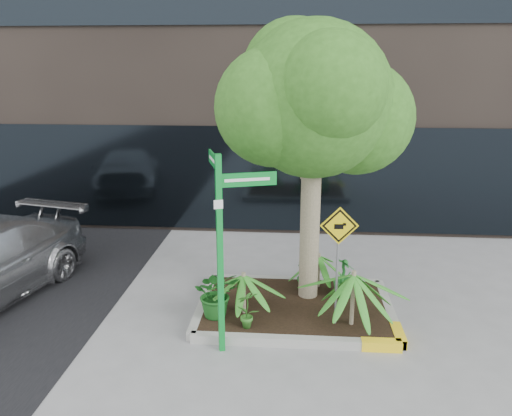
{
  "coord_description": "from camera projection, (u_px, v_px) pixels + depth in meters",
  "views": [
    {
      "loc": [
        0.14,
        -7.54,
        4.13
      ],
      "look_at": [
        -0.47,
        0.2,
        1.89
      ],
      "focal_mm": 35.0,
      "sensor_mm": 36.0,
      "label": 1
    }
  ],
  "objects": [
    {
      "name": "ground",
      "position": [
        283.0,
        320.0,
        8.38
      ],
      "size": [
        80.0,
        80.0,
        0.0
      ],
      "primitive_type": "plane",
      "color": "gray",
      "rests_on": "ground"
    },
    {
      "name": "planter",
      "position": [
        297.0,
        307.0,
        8.6
      ],
      "size": [
        3.35,
        2.36,
        0.15
      ],
      "color": "#9E9E99",
      "rests_on": "ground"
    },
    {
      "name": "tree",
      "position": [
        314.0,
        100.0,
        8.02
      ],
      "size": [
        3.27,
        2.9,
        4.9
      ],
      "color": "tan",
      "rests_on": "ground"
    },
    {
      "name": "palm_front",
      "position": [
        354.0,
        275.0,
        7.71
      ],
      "size": [
        1.02,
        1.02,
        1.14
      ],
      "color": "tan",
      "rests_on": "ground"
    },
    {
      "name": "palm_left",
      "position": [
        244.0,
        275.0,
        8.13
      ],
      "size": [
        0.81,
        0.81,
        0.89
      ],
      "color": "tan",
      "rests_on": "ground"
    },
    {
      "name": "palm_back",
      "position": [
        319.0,
        256.0,
        9.12
      ],
      "size": [
        0.73,
        0.73,
        0.81
      ],
      "color": "tan",
      "rests_on": "ground"
    },
    {
      "name": "shrub_a",
      "position": [
        217.0,
        293.0,
        8.1
      ],
      "size": [
        0.92,
        0.92,
        0.81
      ],
      "primitive_type": "imported",
      "rotation": [
        0.0,
        0.0,
        0.3
      ],
      "color": "#18571B",
      "rests_on": "planter"
    },
    {
      "name": "shrub_b",
      "position": [
        344.0,
        277.0,
        8.8
      ],
      "size": [
        0.56,
        0.56,
        0.73
      ],
      "primitive_type": "imported",
      "rotation": [
        0.0,
        0.0,
        2.07
      ],
      "color": "#1E6625",
      "rests_on": "planter"
    },
    {
      "name": "shrub_c",
      "position": [
        247.0,
        308.0,
        7.76
      ],
      "size": [
        0.47,
        0.47,
        0.65
      ],
      "primitive_type": "imported",
      "rotation": [
        0.0,
        0.0,
        3.68
      ],
      "color": "#2E6E22",
      "rests_on": "planter"
    },
    {
      "name": "shrub_d",
      "position": [
        306.0,
        276.0,
        8.9
      ],
      "size": [
        0.52,
        0.52,
        0.68
      ],
      "primitive_type": "imported",
      "rotation": [
        0.0,
        0.0,
        5.3
      ],
      "color": "#19591D",
      "rests_on": "planter"
    },
    {
      "name": "street_sign_post",
      "position": [
        223.0,
        232.0,
        7.06
      ],
      "size": [
        1.04,
        0.85,
        2.98
      ],
      "rotation": [
        0.0,
        0.0,
        0.31
      ],
      "color": "#0C8D2F",
      "rests_on": "ground"
    },
    {
      "name": "cattle_sign",
      "position": [
        338.0,
        246.0,
        7.64
      ],
      "size": [
        0.59,
        0.12,
        1.93
      ],
      "rotation": [
        0.0,
        0.0,
        0.07
      ],
      "color": "slate",
      "rests_on": "ground"
    }
  ]
}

